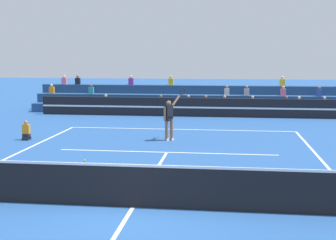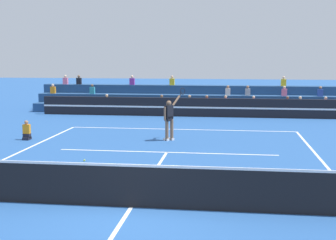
{
  "view_description": "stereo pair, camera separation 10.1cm",
  "coord_description": "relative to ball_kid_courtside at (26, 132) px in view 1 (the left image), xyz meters",
  "views": [
    {
      "loc": [
        2.19,
        -10.64,
        3.64
      ],
      "look_at": [
        -0.07,
        7.34,
        1.1
      ],
      "focal_mm": 50.0,
      "sensor_mm": 36.0,
      "label": 1
    },
    {
      "loc": [
        2.29,
        -10.62,
        3.64
      ],
      "look_at": [
        -0.07,
        7.34,
        1.1
      ],
      "focal_mm": 50.0,
      "sensor_mm": 36.0,
      "label": 2
    }
  ],
  "objects": [
    {
      "name": "tennis_ball",
      "position": [
        3.71,
        -3.66,
        -0.3
      ],
      "size": [
        0.07,
        0.07,
        0.07
      ],
      "primitive_type": "sphere",
      "color": "#C6DB33",
      "rests_on": "ground"
    },
    {
      "name": "bleacher_stand",
      "position": [
        6.34,
        11.12,
        0.32
      ],
      "size": [
        20.29,
        2.85,
        2.28
      ],
      "color": "navy",
      "rests_on": "ground"
    },
    {
      "name": "ground_plane",
      "position": [
        6.33,
        -8.25,
        -0.33
      ],
      "size": [
        120.0,
        120.0,
        0.0
      ],
      "primitive_type": "plane",
      "color": "#285699"
    },
    {
      "name": "ball_kid_courtside",
      "position": [
        0.0,
        0.0,
        0.0
      ],
      "size": [
        0.3,
        0.36,
        0.84
      ],
      "color": "black",
      "rests_on": "ground"
    },
    {
      "name": "court_lines",
      "position": [
        6.33,
        -8.25,
        -0.33
      ],
      "size": [
        11.1,
        23.9,
        0.01
      ],
      "color": "white",
      "rests_on": "ground"
    },
    {
      "name": "tennis_net",
      "position": [
        6.33,
        -8.25,
        0.21
      ],
      "size": [
        12.0,
        0.1,
        1.1
      ],
      "color": "#2D6B38",
      "rests_on": "ground"
    },
    {
      "name": "tennis_player",
      "position": [
        6.11,
        0.67,
        0.65
      ],
      "size": [
        0.91,
        1.12,
        2.27
      ],
      "color": "brown",
      "rests_on": "ground"
    },
    {
      "name": "sponsor_banner_wall",
      "position": [
        6.33,
        8.59,
        0.22
      ],
      "size": [
        18.0,
        0.26,
        1.1
      ],
      "color": "black",
      "rests_on": "ground"
    }
  ]
}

